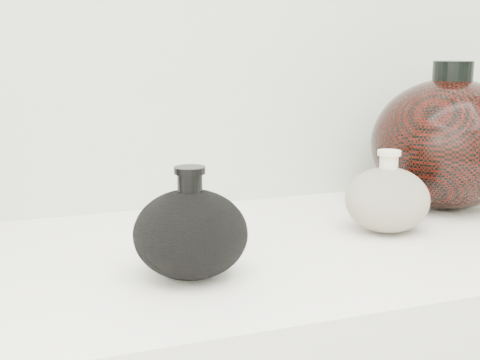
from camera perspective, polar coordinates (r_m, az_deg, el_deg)
name	(u,v)px	position (r m, az deg, el deg)	size (l,w,h in m)	color
black_gourd_vase	(191,233)	(0.77, -4.24, -4.52)	(0.17, 0.17, 0.13)	black
cream_gourd_vase	(387,199)	(0.97, 12.44, -1.60)	(0.16, 0.16, 0.12)	beige
right_round_pot	(448,143)	(1.13, 17.35, 3.03)	(0.28, 0.28, 0.24)	black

